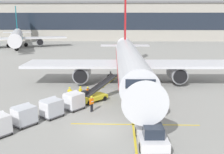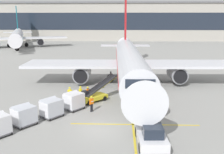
{
  "view_description": "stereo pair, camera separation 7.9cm",
  "coord_description": "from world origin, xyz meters",
  "px_view_note": "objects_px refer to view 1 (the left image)",
  "views": [
    {
      "loc": [
        1.59,
        -21.23,
        9.68
      ],
      "look_at": [
        0.66,
        9.08,
        2.74
      ],
      "focal_mm": 41.45,
      "sensor_mm": 36.0,
      "label": 1
    },
    {
      "loc": [
        1.67,
        -21.23,
        9.68
      ],
      "look_at": [
        0.66,
        9.08,
        2.74
      ],
      "focal_mm": 41.45,
      "sensor_mm": 36.0,
      "label": 2
    }
  ],
  "objects_px": {
    "parked_airplane": "(129,61)",
    "ground_crew_by_loader": "(70,93)",
    "belt_loader": "(95,94)",
    "ground_crew_marshaller": "(88,93)",
    "safety_cone_engine_keepout": "(102,85)",
    "safety_cone_wingtip": "(102,83)",
    "pushback_tug": "(151,134)",
    "ground_crew_wingwalker": "(92,103)",
    "baggage_cart_lead": "(74,100)",
    "distant_airplane": "(17,37)",
    "baggage_cart_second": "(51,108)",
    "baggage_cart_third": "(24,115)",
    "ground_crew_by_carts": "(81,92)"
  },
  "relations": [
    {
      "from": "baggage_cart_third",
      "to": "ground_crew_marshaller",
      "type": "height_order",
      "value": "baggage_cart_third"
    },
    {
      "from": "belt_loader",
      "to": "ground_crew_wingwalker",
      "type": "distance_m",
      "value": 3.63
    },
    {
      "from": "baggage_cart_second",
      "to": "safety_cone_wingtip",
      "type": "bearing_deg",
      "value": 71.55
    },
    {
      "from": "parked_airplane",
      "to": "ground_crew_by_loader",
      "type": "xyz_separation_m",
      "value": [
        -7.32,
        -9.12,
        -2.4
      ]
    },
    {
      "from": "parked_airplane",
      "to": "pushback_tug",
      "type": "xyz_separation_m",
      "value": [
        1.07,
        -19.62,
        -2.58
      ]
    },
    {
      "from": "pushback_tug",
      "to": "ground_crew_wingwalker",
      "type": "height_order",
      "value": "pushback_tug"
    },
    {
      "from": "ground_crew_by_loader",
      "to": "distant_airplane",
      "type": "bearing_deg",
      "value": 116.77
    },
    {
      "from": "ground_crew_marshaller",
      "to": "baggage_cart_lead",
      "type": "bearing_deg",
      "value": -111.08
    },
    {
      "from": "baggage_cart_third",
      "to": "ground_crew_marshaller",
      "type": "relative_size",
      "value": 1.52
    },
    {
      "from": "baggage_cart_lead",
      "to": "baggage_cart_second",
      "type": "bearing_deg",
      "value": -128.56
    },
    {
      "from": "baggage_cart_lead",
      "to": "distant_airplane",
      "type": "distance_m",
      "value": 66.69
    },
    {
      "from": "parked_airplane",
      "to": "safety_cone_wingtip",
      "type": "bearing_deg",
      "value": -157.87
    },
    {
      "from": "pushback_tug",
      "to": "ground_crew_marshaller",
      "type": "relative_size",
      "value": 2.57
    },
    {
      "from": "ground_crew_by_carts",
      "to": "ground_crew_wingwalker",
      "type": "height_order",
      "value": "same"
    },
    {
      "from": "baggage_cart_second",
      "to": "safety_cone_engine_keepout",
      "type": "xyz_separation_m",
      "value": [
        4.21,
        11.54,
        -0.65
      ]
    },
    {
      "from": "belt_loader",
      "to": "ground_crew_marshaller",
      "type": "relative_size",
      "value": 2.7
    },
    {
      "from": "parked_airplane",
      "to": "baggage_cart_third",
      "type": "xyz_separation_m",
      "value": [
        -10.18,
        -16.32,
        -2.4
      ]
    },
    {
      "from": "baggage_cart_third",
      "to": "distant_airplane",
      "type": "xyz_separation_m",
      "value": [
        -25.83,
        64.08,
        2.53
      ]
    },
    {
      "from": "belt_loader",
      "to": "baggage_cart_second",
      "type": "distance_m",
      "value": 6.49
    },
    {
      "from": "baggage_cart_second",
      "to": "parked_airplane",
      "type": "bearing_deg",
      "value": 60.02
    },
    {
      "from": "parked_airplane",
      "to": "ground_crew_by_loader",
      "type": "relative_size",
      "value": 23.55
    },
    {
      "from": "parked_airplane",
      "to": "pushback_tug",
      "type": "relative_size",
      "value": 9.17
    },
    {
      "from": "baggage_cart_lead",
      "to": "pushback_tug",
      "type": "bearing_deg",
      "value": -45.98
    },
    {
      "from": "belt_loader",
      "to": "baggage_cart_third",
      "type": "bearing_deg",
      "value": -128.13
    },
    {
      "from": "belt_loader",
      "to": "baggage_cart_lead",
      "type": "bearing_deg",
      "value": -123.53
    },
    {
      "from": "baggage_cart_third",
      "to": "distant_airplane",
      "type": "distance_m",
      "value": 69.14
    },
    {
      "from": "pushback_tug",
      "to": "distant_airplane",
      "type": "relative_size",
      "value": 0.11
    },
    {
      "from": "baggage_cart_third",
      "to": "ground_crew_by_loader",
      "type": "height_order",
      "value": "baggage_cart_third"
    },
    {
      "from": "baggage_cart_lead",
      "to": "pushback_tug",
      "type": "xyz_separation_m",
      "value": [
        7.44,
        -7.7,
        -0.17
      ]
    },
    {
      "from": "baggage_cart_third",
      "to": "belt_loader",
      "type": "bearing_deg",
      "value": 51.87
    },
    {
      "from": "ground_crew_by_loader",
      "to": "belt_loader",
      "type": "bearing_deg",
      "value": 3.13
    },
    {
      "from": "ground_crew_marshaller",
      "to": "ground_crew_wingwalker",
      "type": "distance_m",
      "value": 3.78
    },
    {
      "from": "baggage_cart_lead",
      "to": "baggage_cart_second",
      "type": "relative_size",
      "value": 1.0
    },
    {
      "from": "ground_crew_wingwalker",
      "to": "safety_cone_engine_keepout",
      "type": "xyz_separation_m",
      "value": [
        0.37,
        9.91,
        -0.65
      ]
    },
    {
      "from": "baggage_cart_third",
      "to": "ground_crew_by_carts",
      "type": "xyz_separation_m",
      "value": [
        4.08,
        7.55,
        -0.0
      ]
    },
    {
      "from": "ground_crew_by_loader",
      "to": "ground_crew_marshaller",
      "type": "height_order",
      "value": "same"
    },
    {
      "from": "baggage_cart_lead",
      "to": "baggage_cart_third",
      "type": "xyz_separation_m",
      "value": [
        -3.81,
        -4.39,
        0.0
      ]
    },
    {
      "from": "safety_cone_engine_keepout",
      "to": "ground_crew_by_loader",
      "type": "bearing_deg",
      "value": -117.35
    },
    {
      "from": "ground_crew_by_carts",
      "to": "distant_airplane",
      "type": "relative_size",
      "value": 0.04
    },
    {
      "from": "pushback_tug",
      "to": "ground_crew_wingwalker",
      "type": "relative_size",
      "value": 2.57
    },
    {
      "from": "safety_cone_wingtip",
      "to": "distant_airplane",
      "type": "distance_m",
      "value": 58.95
    },
    {
      "from": "safety_cone_engine_keepout",
      "to": "safety_cone_wingtip",
      "type": "height_order",
      "value": "safety_cone_engine_keepout"
    },
    {
      "from": "ground_crew_marshaller",
      "to": "safety_cone_engine_keepout",
      "type": "distance_m",
      "value": 6.38
    },
    {
      "from": "belt_loader",
      "to": "safety_cone_engine_keepout",
      "type": "bearing_deg",
      "value": 86.19
    },
    {
      "from": "belt_loader",
      "to": "distant_airplane",
      "type": "xyz_separation_m",
      "value": [
        -31.61,
        56.72,
        2.69
      ]
    },
    {
      "from": "baggage_cart_third",
      "to": "safety_cone_engine_keepout",
      "type": "height_order",
      "value": "baggage_cart_third"
    },
    {
      "from": "baggage_cart_second",
      "to": "baggage_cart_lead",
      "type": "bearing_deg",
      "value": 51.44
    },
    {
      "from": "baggage_cart_third",
      "to": "ground_crew_by_carts",
      "type": "distance_m",
      "value": 8.58
    },
    {
      "from": "ground_crew_by_loader",
      "to": "ground_crew_marshaller",
      "type": "xyz_separation_m",
      "value": [
        2.11,
        0.22,
        0.0
      ]
    },
    {
      "from": "parked_airplane",
      "to": "safety_cone_engine_keepout",
      "type": "bearing_deg",
      "value": -146.16
    }
  ]
}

